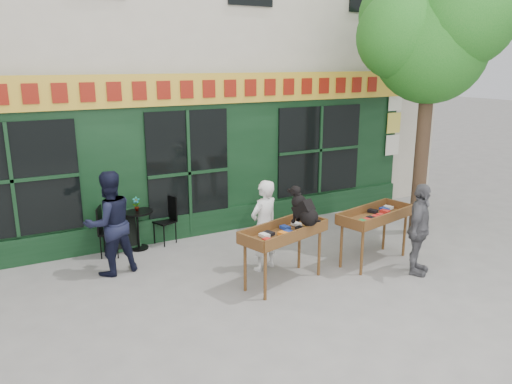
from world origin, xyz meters
TOP-DOWN VIEW (x-y plane):
  - ground at (0.00, 0.00)m, footprint 80.00×80.00m
  - building at (0.00, 5.97)m, footprint 14.00×7.26m
  - street_tree at (4.34, 0.36)m, footprint 3.05×2.90m
  - book_cart_center at (0.52, -0.51)m, footprint 1.61×1.02m
  - dog at (0.87, -0.56)m, footprint 0.49×0.67m
  - woman at (0.52, 0.14)m, footprint 0.66×0.53m
  - book_cart_right at (2.43, -0.51)m, footprint 1.60×0.95m
  - man_right at (2.73, -1.26)m, footprint 0.98×0.83m
  - bistro_table at (-1.14, 2.13)m, footprint 0.60×0.60m
  - bistro_chair_left at (-1.78, 2.06)m, footprint 0.48×0.48m
  - bistro_chair_right at (-0.51, 2.21)m, footprint 0.47×0.47m
  - potted_plant at (-1.14, 2.13)m, footprint 0.16×0.12m
  - man_left at (-1.84, 1.23)m, footprint 0.99×0.84m
  - chalkboard at (-1.38, 2.19)m, footprint 0.59×0.29m

SIDE VIEW (x-z plane):
  - ground at x=0.00m, z-range 0.00..0.00m
  - chalkboard at x=-1.38m, z-range 0.01..0.79m
  - bistro_table at x=-1.14m, z-range 0.16..0.92m
  - bistro_chair_left at x=-1.78m, z-range 0.08..1.03m
  - bistro_chair_right at x=-0.51m, z-range 0.08..1.03m
  - man_right at x=2.73m, z-range 0.00..1.58m
  - woman at x=0.52m, z-range 0.00..1.59m
  - book_cart_center at x=0.52m, z-range 0.33..1.32m
  - book_cart_right at x=2.43m, z-range 0.33..1.32m
  - man_left at x=-1.84m, z-range 0.00..1.79m
  - potted_plant at x=-1.14m, z-range 0.77..1.04m
  - dog at x=0.87m, z-range 0.99..1.59m
  - street_tree at x=4.34m, z-range 1.31..6.91m
  - building at x=0.00m, z-range -0.03..9.97m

